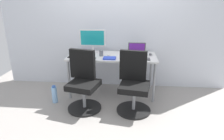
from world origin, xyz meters
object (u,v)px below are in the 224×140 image
desktop_monitor (92,39)px  office_chair_left (83,83)px  open_laptop (137,52)px  water_bottle_on_floor (55,94)px  coffee_mug (85,52)px  office_chair_right (134,85)px

desktop_monitor → office_chair_left: bearing=-91.9°
desktop_monitor → open_laptop: size_ratio=1.55×
water_bottle_on_floor → open_laptop: bearing=20.5°
desktop_monitor → coffee_mug: (-0.11, -0.17, -0.20)m
office_chair_left → coffee_mug: size_ratio=10.22×
open_laptop → water_bottle_on_floor: bearing=-159.5°
office_chair_left → coffee_mug: 0.69m
open_laptop → office_chair_right: bearing=-94.6°
office_chair_right → desktop_monitor: desktop_monitor is taller
water_bottle_on_floor → coffee_mug: 0.91m
open_laptop → coffee_mug: bearing=-178.1°
water_bottle_on_floor → desktop_monitor: desktop_monitor is taller
office_chair_left → office_chair_right: same height
water_bottle_on_floor → desktop_monitor: 1.20m
office_chair_right → coffee_mug: office_chair_right is taller
desktop_monitor → coffee_mug: desktop_monitor is taller
office_chair_right → coffee_mug: 1.12m
office_chair_right → desktop_monitor: size_ratio=1.96×
office_chair_left → water_bottle_on_floor: 0.61m
office_chair_right → open_laptop: (0.05, 0.62, 0.36)m
open_laptop → coffee_mug: size_ratio=3.37×
water_bottle_on_floor → open_laptop: open_laptop is taller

